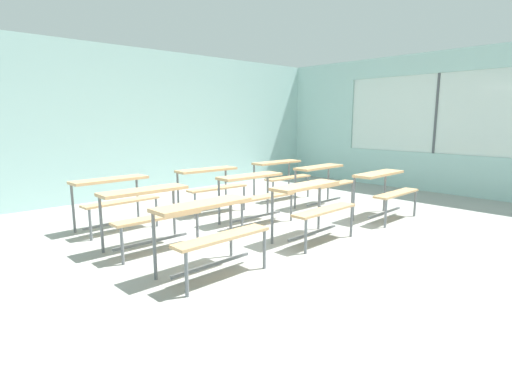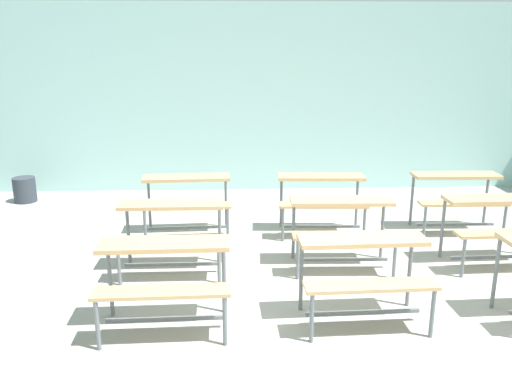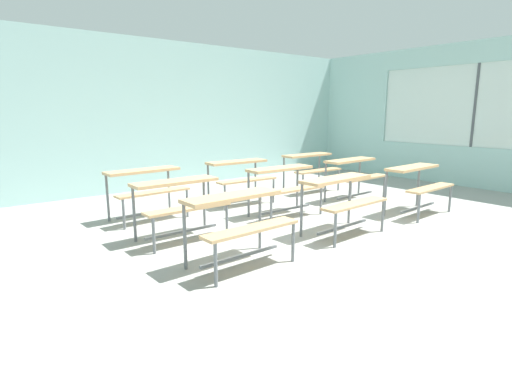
{
  "view_description": "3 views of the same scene",
  "coord_description": "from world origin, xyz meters",
  "px_view_note": "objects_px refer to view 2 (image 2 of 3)",
  "views": [
    {
      "loc": [
        -3.8,
        -3.3,
        1.6
      ],
      "look_at": [
        0.24,
        1.09,
        0.5
      ],
      "focal_mm": 28.0,
      "sensor_mm": 36.0,
      "label": 1
    },
    {
      "loc": [
        -0.87,
        -4.09,
        2.32
      ],
      "look_at": [
        -0.61,
        1.79,
        0.68
      ],
      "focal_mm": 36.72,
      "sensor_mm": 36.0,
      "label": 2
    },
    {
      "loc": [
        -3.8,
        -3.3,
        1.6
      ],
      "look_at": [
        -0.1,
        1.37,
        0.38
      ],
      "focal_mm": 28.0,
      "sensor_mm": 36.0,
      "label": 3
    }
  ],
  "objects_px": {
    "desk_bench_r1c2": "(499,216)",
    "desk_bench_r2c1": "(322,191)",
    "desk_bench_r2c2": "(458,189)",
    "trash_bin": "(25,190)",
    "desk_bench_r2c0": "(187,192)",
    "desk_bench_r0c1": "(365,261)",
    "desk_bench_r1c1": "(343,218)",
    "desk_bench_r0c0": "(163,267)",
    "desk_bench_r1c0": "(171,222)"
  },
  "relations": [
    {
      "from": "desk_bench_r1c0",
      "to": "desk_bench_r2c1",
      "type": "relative_size",
      "value": 0.98
    },
    {
      "from": "desk_bench_r2c0",
      "to": "desk_bench_r0c1",
      "type": "bearing_deg",
      "value": -56.04
    },
    {
      "from": "desk_bench_r1c2",
      "to": "desk_bench_r2c1",
      "type": "distance_m",
      "value": 2.06
    },
    {
      "from": "desk_bench_r0c1",
      "to": "desk_bench_r2c1",
      "type": "height_order",
      "value": "same"
    },
    {
      "from": "desk_bench_r0c0",
      "to": "desk_bench_r1c1",
      "type": "relative_size",
      "value": 1.0
    },
    {
      "from": "desk_bench_r0c1",
      "to": "desk_bench_r2c1",
      "type": "relative_size",
      "value": 0.99
    },
    {
      "from": "desk_bench_r1c1",
      "to": "desk_bench_r1c2",
      "type": "xyz_separation_m",
      "value": [
        1.7,
        -0.0,
        0.0
      ]
    },
    {
      "from": "desk_bench_r0c0",
      "to": "desk_bench_r2c1",
      "type": "height_order",
      "value": "same"
    },
    {
      "from": "desk_bench_r2c2",
      "to": "trash_bin",
      "type": "xyz_separation_m",
      "value": [
        -6.1,
        1.6,
        -0.37
      ]
    },
    {
      "from": "desk_bench_r2c2",
      "to": "trash_bin",
      "type": "height_order",
      "value": "desk_bench_r2c2"
    },
    {
      "from": "desk_bench_r2c0",
      "to": "desk_bench_r1c0",
      "type": "bearing_deg",
      "value": -95.91
    },
    {
      "from": "desk_bench_r1c1",
      "to": "trash_bin",
      "type": "xyz_separation_m",
      "value": [
        -4.39,
        2.7,
        -0.37
      ]
    },
    {
      "from": "trash_bin",
      "to": "desk_bench_r1c0",
      "type": "bearing_deg",
      "value": -46.85
    },
    {
      "from": "desk_bench_r2c2",
      "to": "trash_bin",
      "type": "relative_size",
      "value": 2.9
    },
    {
      "from": "desk_bench_r2c2",
      "to": "trash_bin",
      "type": "bearing_deg",
      "value": 166.55
    },
    {
      "from": "desk_bench_r0c0",
      "to": "desk_bench_r0c1",
      "type": "xyz_separation_m",
      "value": [
        1.7,
        0.04,
        0.0
      ]
    },
    {
      "from": "desk_bench_r2c0",
      "to": "trash_bin",
      "type": "relative_size",
      "value": 2.93
    },
    {
      "from": "desk_bench_r1c1",
      "to": "trash_bin",
      "type": "height_order",
      "value": "desk_bench_r1c1"
    },
    {
      "from": "desk_bench_r0c0",
      "to": "desk_bench_r1c0",
      "type": "relative_size",
      "value": 1.01
    },
    {
      "from": "desk_bench_r0c0",
      "to": "desk_bench_r2c0",
      "type": "height_order",
      "value": "same"
    },
    {
      "from": "desk_bench_r1c1",
      "to": "trash_bin",
      "type": "bearing_deg",
      "value": 150.16
    },
    {
      "from": "desk_bench_r1c0",
      "to": "desk_bench_r2c0",
      "type": "bearing_deg",
      "value": 86.61
    },
    {
      "from": "desk_bench_r0c1",
      "to": "desk_bench_r2c0",
      "type": "height_order",
      "value": "same"
    },
    {
      "from": "desk_bench_r2c2",
      "to": "desk_bench_r1c2",
      "type": "bearing_deg",
      "value": -89.33
    },
    {
      "from": "desk_bench_r1c1",
      "to": "desk_bench_r2c1",
      "type": "xyz_separation_m",
      "value": [
        -0.05,
        1.09,
        0.0
      ]
    },
    {
      "from": "desk_bench_r0c0",
      "to": "trash_bin",
      "type": "relative_size",
      "value": 2.9
    },
    {
      "from": "desk_bench_r1c0",
      "to": "desk_bench_r1c2",
      "type": "bearing_deg",
      "value": 0.61
    },
    {
      "from": "desk_bench_r0c1",
      "to": "desk_bench_r2c0",
      "type": "relative_size",
      "value": 0.99
    },
    {
      "from": "desk_bench_r1c2",
      "to": "desk_bench_r0c0",
      "type": "bearing_deg",
      "value": -162.25
    },
    {
      "from": "desk_bench_r1c0",
      "to": "desk_bench_r2c2",
      "type": "height_order",
      "value": "same"
    },
    {
      "from": "desk_bench_r0c1",
      "to": "trash_bin",
      "type": "distance_m",
      "value": 5.83
    },
    {
      "from": "desk_bench_r1c1",
      "to": "desk_bench_r2c1",
      "type": "bearing_deg",
      "value": 94.11
    },
    {
      "from": "desk_bench_r1c1",
      "to": "desk_bench_r2c0",
      "type": "bearing_deg",
      "value": 149.34
    },
    {
      "from": "desk_bench_r2c0",
      "to": "desk_bench_r2c1",
      "type": "bearing_deg",
      "value": -3.5
    },
    {
      "from": "desk_bench_r0c0",
      "to": "desk_bench_r1c2",
      "type": "height_order",
      "value": "same"
    },
    {
      "from": "desk_bench_r1c2",
      "to": "desk_bench_r2c0",
      "type": "distance_m",
      "value": 3.63
    },
    {
      "from": "desk_bench_r0c0",
      "to": "desk_bench_r2c2",
      "type": "bearing_deg",
      "value": 32.26
    },
    {
      "from": "desk_bench_r2c1",
      "to": "desk_bench_r2c2",
      "type": "bearing_deg",
      "value": 3.06
    },
    {
      "from": "desk_bench_r0c1",
      "to": "desk_bench_r1c0",
      "type": "bearing_deg",
      "value": 145.7
    },
    {
      "from": "desk_bench_r0c0",
      "to": "desk_bench_r0c1",
      "type": "relative_size",
      "value": 1.0
    },
    {
      "from": "desk_bench_r1c0",
      "to": "desk_bench_r2c2",
      "type": "bearing_deg",
      "value": 17.78
    },
    {
      "from": "desk_bench_r0c1",
      "to": "trash_bin",
      "type": "height_order",
      "value": "desk_bench_r0c1"
    },
    {
      "from": "desk_bench_r1c1",
      "to": "trash_bin",
      "type": "distance_m",
      "value": 5.17
    },
    {
      "from": "desk_bench_r1c1",
      "to": "desk_bench_r2c2",
      "type": "bearing_deg",
      "value": 34.23
    },
    {
      "from": "desk_bench_r0c1",
      "to": "desk_bench_r2c2",
      "type": "xyz_separation_m",
      "value": [
        1.76,
        2.26,
        0.0
      ]
    },
    {
      "from": "desk_bench_r2c1",
      "to": "trash_bin",
      "type": "bearing_deg",
      "value": 162.57
    },
    {
      "from": "desk_bench_r1c0",
      "to": "desk_bench_r1c1",
      "type": "xyz_separation_m",
      "value": [
        1.81,
        0.05,
        0.0
      ]
    },
    {
      "from": "desk_bench_r1c2",
      "to": "desk_bench_r2c1",
      "type": "height_order",
      "value": "same"
    },
    {
      "from": "desk_bench_r0c1",
      "to": "desk_bench_r1c1",
      "type": "distance_m",
      "value": 1.17
    },
    {
      "from": "desk_bench_r0c1",
      "to": "desk_bench_r1c2",
      "type": "xyz_separation_m",
      "value": [
        1.75,
        1.17,
        0.0
      ]
    }
  ]
}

